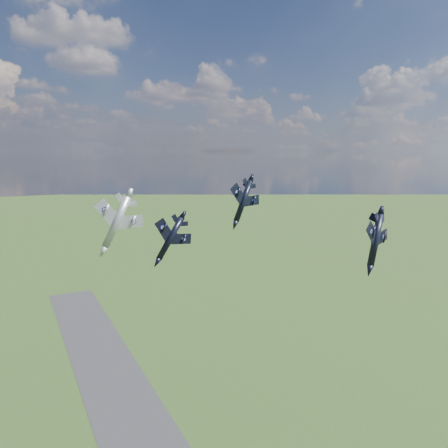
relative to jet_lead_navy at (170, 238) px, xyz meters
name	(u,v)px	position (x,y,z in m)	size (l,w,h in m)	color
jet_lead_navy	(170,238)	(0.00, 0.00, 0.00)	(9.25, 12.90, 2.67)	black
jet_right_navy	(376,240)	(32.52, -22.62, 0.79)	(9.75, 13.60, 2.81)	black
jet_high_navy	(243,201)	(20.10, 6.09, 5.85)	(9.91, 13.82, 2.86)	black
jet_left_silver	(117,222)	(-8.92, 7.66, 2.86)	(11.29, 15.75, 3.26)	#B4B5BF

